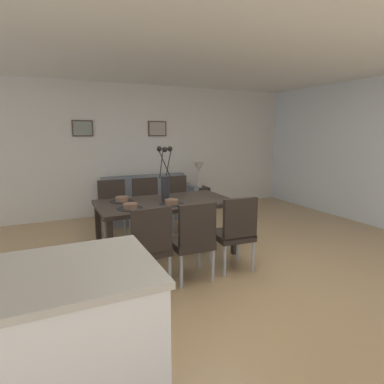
{
  "coord_description": "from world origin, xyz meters",
  "views": [
    {
      "loc": [
        -1.67,
        -3.16,
        1.66
      ],
      "look_at": [
        0.35,
        1.11,
        0.76
      ],
      "focal_mm": 29.58,
      "sensor_mm": 36.0,
      "label": 1
    }
  ],
  "objects_px": {
    "dining_chair_mid_left": "(235,230)",
    "framed_picture_left": "(83,128)",
    "bowl_near_right": "(122,199)",
    "dining_chair_far_left": "(193,238)",
    "table_lamp": "(199,169)",
    "bowl_near_left": "(130,205)",
    "dining_chair_mid_right": "(177,201)",
    "framed_picture_center": "(157,129)",
    "sofa": "(149,203)",
    "dining_chair_near_right": "(114,207)",
    "dining_chair_far_right": "(147,204)",
    "dining_table": "(165,206)",
    "dining_chair_near_left": "(148,244)",
    "bowl_far_left": "(171,201)",
    "side_table": "(199,199)",
    "centerpiece_vase": "(165,180)"
  },
  "relations": [
    {
      "from": "dining_chair_far_right",
      "to": "dining_chair_near_right",
      "type": "bearing_deg",
      "value": 179.0
    },
    {
      "from": "bowl_far_left",
      "to": "sofa",
      "type": "bearing_deg",
      "value": 80.15
    },
    {
      "from": "dining_chair_far_right",
      "to": "bowl_near_right",
      "type": "bearing_deg",
      "value": -128.9
    },
    {
      "from": "dining_chair_mid_left",
      "to": "framed_picture_left",
      "type": "distance_m",
      "value": 3.74
    },
    {
      "from": "dining_chair_mid_left",
      "to": "table_lamp",
      "type": "xyz_separation_m",
      "value": [
        0.91,
        2.8,
        0.38
      ]
    },
    {
      "from": "bowl_near_right",
      "to": "dining_chair_far_left",
      "type": "bearing_deg",
      "value": -65.38
    },
    {
      "from": "bowl_far_left",
      "to": "framed_picture_left",
      "type": "xyz_separation_m",
      "value": [
        -0.74,
        2.63,
        0.95
      ]
    },
    {
      "from": "table_lamp",
      "to": "dining_chair_far_left",
      "type": "bearing_deg",
      "value": -117.56
    },
    {
      "from": "dining_table",
      "to": "table_lamp",
      "type": "distance_m",
      "value": 2.42
    },
    {
      "from": "sofa",
      "to": "dining_table",
      "type": "bearing_deg",
      "value": -100.97
    },
    {
      "from": "dining_chair_near_left",
      "to": "centerpiece_vase",
      "type": "height_order",
      "value": "centerpiece_vase"
    },
    {
      "from": "dining_chair_near_right",
      "to": "bowl_near_left",
      "type": "distance_m",
      "value": 1.17
    },
    {
      "from": "dining_chair_far_right",
      "to": "sofa",
      "type": "distance_m",
      "value": 1.1
    },
    {
      "from": "table_lamp",
      "to": "dining_chair_mid_right",
      "type": "bearing_deg",
      "value": -132.14
    },
    {
      "from": "dining_chair_mid_left",
      "to": "sofa",
      "type": "distance_m",
      "value": 2.82
    },
    {
      "from": "dining_chair_near_left",
      "to": "dining_chair_mid_right",
      "type": "bearing_deg",
      "value": 59.13
    },
    {
      "from": "dining_chair_mid_right",
      "to": "framed_picture_left",
      "type": "xyz_separation_m",
      "value": [
        -1.29,
        1.49,
        1.22
      ]
    },
    {
      "from": "dining_chair_near_left",
      "to": "dining_chair_mid_left",
      "type": "distance_m",
      "value": 1.08
    },
    {
      "from": "bowl_near_left",
      "to": "side_table",
      "type": "height_order",
      "value": "bowl_near_left"
    },
    {
      "from": "dining_chair_far_left",
      "to": "bowl_near_left",
      "type": "distance_m",
      "value": 0.91
    },
    {
      "from": "bowl_near_right",
      "to": "table_lamp",
      "type": "xyz_separation_m",
      "value": [
        2.0,
        1.7,
        0.11
      ]
    },
    {
      "from": "dining_chair_mid_right",
      "to": "bowl_near_right",
      "type": "distance_m",
      "value": 1.32
    },
    {
      "from": "dining_chair_near_left",
      "to": "dining_chair_mid_left",
      "type": "bearing_deg",
      "value": 0.84
    },
    {
      "from": "dining_chair_near_right",
      "to": "bowl_near_left",
      "type": "xyz_separation_m",
      "value": [
        -0.02,
        -1.14,
        0.27
      ]
    },
    {
      "from": "dining_chair_far_right",
      "to": "table_lamp",
      "type": "bearing_deg",
      "value": 34.89
    },
    {
      "from": "dining_chair_far_left",
      "to": "dining_chair_far_right",
      "type": "relative_size",
      "value": 1.0
    },
    {
      "from": "centerpiece_vase",
      "to": "sofa",
      "type": "bearing_deg",
      "value": 79.05
    },
    {
      "from": "dining_chair_far_right",
      "to": "sofa",
      "type": "relative_size",
      "value": 0.54
    },
    {
      "from": "sofa",
      "to": "framed_picture_center",
      "type": "relative_size",
      "value": 4.36
    },
    {
      "from": "dining_chair_far_right",
      "to": "dining_chair_mid_left",
      "type": "xyz_separation_m",
      "value": [
        0.54,
        -1.79,
        0.0
      ]
    },
    {
      "from": "dining_table",
      "to": "sofa",
      "type": "height_order",
      "value": "sofa"
    },
    {
      "from": "dining_chair_near_left",
      "to": "bowl_near_right",
      "type": "height_order",
      "value": "dining_chair_near_left"
    },
    {
      "from": "bowl_near_right",
      "to": "dining_chair_far_right",
      "type": "bearing_deg",
      "value": 51.1
    },
    {
      "from": "sofa",
      "to": "bowl_near_left",
      "type": "bearing_deg",
      "value": -113.05
    },
    {
      "from": "bowl_near_left",
      "to": "table_lamp",
      "type": "distance_m",
      "value": 2.94
    },
    {
      "from": "dining_chair_near_right",
      "to": "table_lamp",
      "type": "relative_size",
      "value": 1.8
    },
    {
      "from": "dining_chair_mid_right",
      "to": "bowl_near_left",
      "type": "relative_size",
      "value": 5.41
    },
    {
      "from": "bowl_near_right",
      "to": "table_lamp",
      "type": "relative_size",
      "value": 0.33
    },
    {
      "from": "sofa",
      "to": "dining_chair_mid_right",
      "type": "bearing_deg",
      "value": -79.88
    },
    {
      "from": "dining_chair_far_left",
      "to": "framed_picture_center",
      "type": "distance_m",
      "value": 3.62
    },
    {
      "from": "dining_table",
      "to": "side_table",
      "type": "xyz_separation_m",
      "value": [
        1.46,
        1.92,
        -0.41
      ]
    },
    {
      "from": "side_table",
      "to": "table_lamp",
      "type": "height_order",
      "value": "table_lamp"
    },
    {
      "from": "dining_chair_mid_left",
      "to": "bowl_near_right",
      "type": "distance_m",
      "value": 1.58
    },
    {
      "from": "dining_chair_near_right",
      "to": "dining_chair_far_left",
      "type": "height_order",
      "value": "same"
    },
    {
      "from": "dining_table",
      "to": "dining_chair_near_right",
      "type": "xyz_separation_m",
      "value": [
        -0.52,
        0.92,
        -0.16
      ]
    },
    {
      "from": "side_table",
      "to": "framed_picture_center",
      "type": "relative_size",
      "value": 1.33
    },
    {
      "from": "bowl_near_right",
      "to": "sofa",
      "type": "bearing_deg",
      "value": 61.77
    },
    {
      "from": "dining_chair_mid_left",
      "to": "dining_chair_mid_right",
      "type": "height_order",
      "value": "same"
    },
    {
      "from": "dining_chair_far_right",
      "to": "framed_picture_center",
      "type": "bearing_deg",
      "value": 64.22
    },
    {
      "from": "bowl_far_left",
      "to": "framed_picture_center",
      "type": "distance_m",
      "value": 2.89
    }
  ]
}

